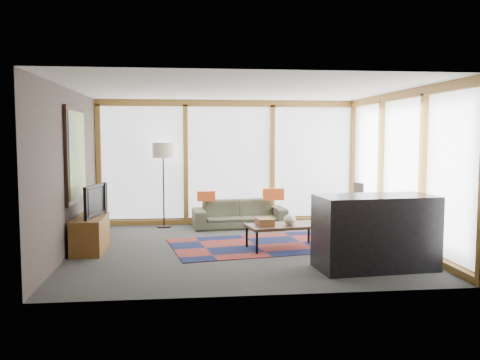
{
  "coord_description": "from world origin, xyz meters",
  "views": [
    {
      "loc": [
        -0.96,
        -8.22,
        1.86
      ],
      "look_at": [
        0.0,
        0.4,
        1.1
      ],
      "focal_mm": 38.0,
      "sensor_mm": 36.0,
      "label": 1
    }
  ],
  "objects": [
    {
      "name": "floor_lamp",
      "position": [
        -1.37,
        2.11,
        0.86
      ],
      "size": [
        0.43,
        0.43,
        1.72
      ],
      "primitive_type": null,
      "color": "black",
      "rests_on": "ground"
    },
    {
      "name": "coffee_table",
      "position": [
        0.67,
        -0.11,
        0.2
      ],
      "size": [
        1.29,
        0.81,
        0.4
      ],
      "primitive_type": null,
      "rotation": [
        0.0,
        0.0,
        0.18
      ],
      "color": "#302314",
      "rests_on": "ground"
    },
    {
      "name": "pillow_left",
      "position": [
        -0.52,
        1.93,
        0.65
      ],
      "size": [
        0.37,
        0.14,
        0.2
      ],
      "primitive_type": "cube",
      "rotation": [
        0.0,
        0.0,
        0.1
      ],
      "color": "#CF4F1E",
      "rests_on": "sofa"
    },
    {
      "name": "tv_console",
      "position": [
        -2.47,
        0.08,
        0.28
      ],
      "size": [
        0.46,
        1.11,
        0.55
      ],
      "primitive_type": "cube",
      "color": "brown",
      "rests_on": "ground"
    },
    {
      "name": "rug",
      "position": [
        0.23,
        0.19,
        0.01
      ],
      "size": [
        3.02,
        2.21,
        0.01
      ],
      "primitive_type": "cube",
      "rotation": [
        0.0,
        0.0,
        0.17
      ],
      "color": "maroon",
      "rests_on": "ground"
    },
    {
      "name": "bookshelf",
      "position": [
        2.43,
        0.86,
        0.25
      ],
      "size": [
        0.36,
        2.01,
        0.5
      ],
      "primitive_type": null,
      "color": "#302314",
      "rests_on": "ground"
    },
    {
      "name": "book_stack",
      "position": [
        0.35,
        -0.08,
        0.46
      ],
      "size": [
        0.29,
        0.35,
        0.11
      ],
      "primitive_type": "cube",
      "rotation": [
        0.0,
        0.0,
        0.1
      ],
      "color": "brown",
      "rests_on": "coffee_table"
    },
    {
      "name": "shelf_picture",
      "position": [
        2.54,
        1.6,
        0.71
      ],
      "size": [
        0.11,
        0.32,
        0.41
      ],
      "primitive_type": "cube",
      "rotation": [
        0.0,
        0.0,
        0.23
      ],
      "color": "black",
      "rests_on": "bookshelf"
    },
    {
      "name": "television",
      "position": [
        -2.46,
        0.11,
        0.82
      ],
      "size": [
        0.3,
        0.91,
        0.52
      ],
      "primitive_type": "imported",
      "rotation": [
        0.0,
        0.0,
        1.36
      ],
      "color": "black",
      "rests_on": "tv_console"
    },
    {
      "name": "ground",
      "position": [
        0.0,
        0.0,
        0.0
      ],
      "size": [
        5.5,
        5.5,
        0.0
      ],
      "primitive_type": "plane",
      "color": "#31312E",
      "rests_on": "ground"
    },
    {
      "name": "bowl_b",
      "position": [
        2.43,
        0.62,
        0.54
      ],
      "size": [
        0.17,
        0.17,
        0.07
      ],
      "primitive_type": "ellipsoid",
      "rotation": [
        0.0,
        0.0,
        0.12
      ],
      "color": "black",
      "rests_on": "bookshelf"
    },
    {
      "name": "bowl_a",
      "position": [
        2.42,
        0.31,
        0.55
      ],
      "size": [
        0.19,
        0.19,
        0.09
      ],
      "primitive_type": "ellipsoid",
      "rotation": [
        0.0,
        0.0,
        -0.07
      ],
      "color": "black",
      "rests_on": "bookshelf"
    },
    {
      "name": "sofa",
      "position": [
        0.16,
        1.95,
        0.27
      ],
      "size": [
        1.93,
        0.89,
        0.55
      ],
      "primitive_type": "imported",
      "rotation": [
        0.0,
        0.0,
        0.08
      ],
      "color": "#383D2D",
      "rests_on": "ground"
    },
    {
      "name": "bar_counter",
      "position": [
        1.69,
        -1.48,
        0.52
      ],
      "size": [
        1.69,
        0.9,
        1.03
      ],
      "primitive_type": "cube",
      "rotation": [
        0.0,
        0.0,
        0.09
      ],
      "color": "black",
      "rests_on": "ground"
    },
    {
      "name": "vase",
      "position": [
        0.76,
        -0.13,
        0.49
      ],
      "size": [
        0.22,
        0.22,
        0.17
      ],
      "primitive_type": "ellipsoid",
      "rotation": [
        0.0,
        0.0,
        0.13
      ],
      "color": "beige",
      "rests_on": "coffee_table"
    },
    {
      "name": "pillow_right",
      "position": [
        0.86,
        1.94,
        0.67
      ],
      "size": [
        0.44,
        0.14,
        0.24
      ],
      "primitive_type": "cube",
      "rotation": [
        0.0,
        0.0,
        -0.04
      ],
      "color": "#CF4F1E",
      "rests_on": "sofa"
    },
    {
      "name": "room_envelope",
      "position": [
        0.49,
        0.56,
        1.54
      ],
      "size": [
        5.52,
        5.02,
        2.62
      ],
      "color": "#40382F",
      "rests_on": "ground"
    }
  ]
}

